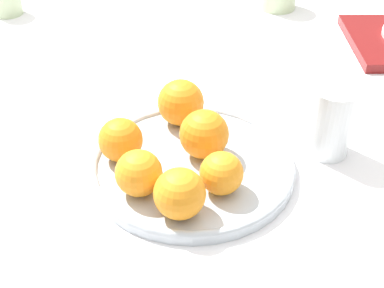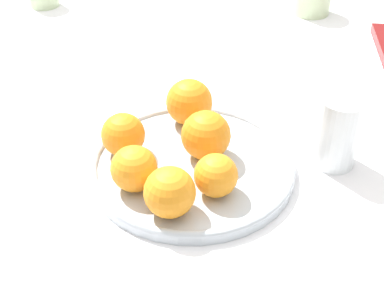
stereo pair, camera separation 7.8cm
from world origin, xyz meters
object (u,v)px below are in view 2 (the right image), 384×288
object	(u,v)px
orange_2	(134,169)
water_glass	(338,132)
orange_0	(206,135)
orange_3	(216,175)
fruit_platter	(192,165)
orange_4	(123,135)
orange_5	(170,192)
orange_1	(189,102)

from	to	relation	value
orange_2	water_glass	xyz separation A→B (m)	(0.29, 0.11, 0.01)
orange_0	orange_3	size ratio (longest dim) A/B	1.22
fruit_platter	orange_3	distance (m)	0.08
fruit_platter	orange_4	bearing A→B (deg)	172.35
orange_3	water_glass	distance (m)	0.20
orange_5	water_glass	world-z (taller)	water_glass
orange_4	orange_3	bearing A→B (deg)	-27.19
orange_3	orange_5	xyz separation A→B (m)	(-0.06, -0.05, 0.00)
orange_5	fruit_platter	bearing A→B (deg)	80.97
fruit_platter	orange_0	bearing A→B (deg)	50.22
fruit_platter	orange_5	bearing A→B (deg)	-99.03
fruit_platter	water_glass	size ratio (longest dim) A/B	2.73
orange_0	orange_5	distance (m)	0.13
orange_2	orange_4	distance (m)	0.08
orange_3	orange_0	bearing A→B (deg)	104.80
orange_5	water_glass	xyz separation A→B (m)	(0.23, 0.15, 0.01)
fruit_platter	orange_4	size ratio (longest dim) A/B	4.63
orange_1	orange_2	size ratio (longest dim) A/B	1.15
water_glass	orange_0	bearing A→B (deg)	-172.87
orange_3	orange_4	xyz separation A→B (m)	(-0.15, 0.08, 0.00)
orange_5	water_glass	size ratio (longest dim) A/B	0.62
orange_0	orange_1	distance (m)	0.09
orange_1	orange_3	world-z (taller)	orange_1
orange_4	water_glass	world-z (taller)	water_glass
orange_5	orange_1	bearing A→B (deg)	90.11
orange_2	water_glass	distance (m)	0.31
orange_2	orange_4	world-z (taller)	same
orange_1	orange_2	bearing A→B (deg)	-108.10
fruit_platter	orange_5	world-z (taller)	orange_5
orange_3	fruit_platter	bearing A→B (deg)	123.39
fruit_platter	orange_0	world-z (taller)	orange_0
orange_1	orange_3	xyz separation A→B (m)	(0.06, -0.17, -0.01)
orange_3	water_glass	bearing A→B (deg)	31.81
orange_4	orange_0	bearing A→B (deg)	3.53
water_glass	orange_3	bearing A→B (deg)	-148.19
orange_0	water_glass	bearing A→B (deg)	7.13
orange_2	water_glass	size ratio (longest dim) A/B	0.58
orange_1	orange_3	size ratio (longest dim) A/B	1.24
orange_5	orange_2	bearing A→B (deg)	141.85
orange_1	orange_4	distance (m)	0.13
fruit_platter	orange_2	distance (m)	0.10
orange_0	orange_4	size ratio (longest dim) A/B	1.12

